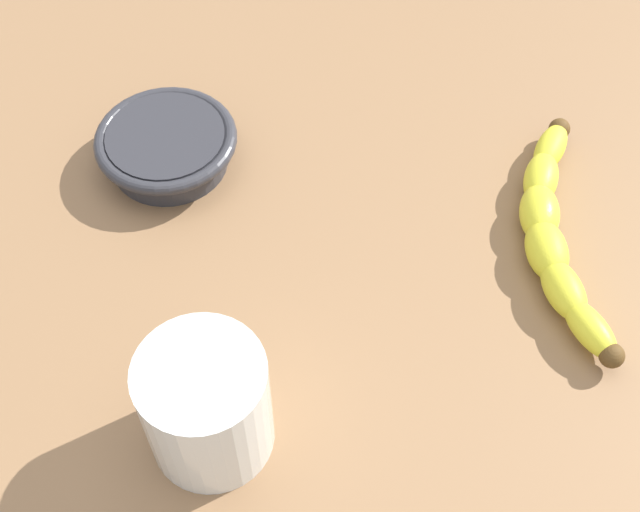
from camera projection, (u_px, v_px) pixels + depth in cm
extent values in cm
cube|color=olive|center=(396.00, 319.00, 68.54)|extent=(120.00, 120.00, 3.00)
ellipsoid|color=yellow|center=(550.00, 148.00, 75.04)|extent=(5.71, 5.86, 2.47)
ellipsoid|color=yellow|center=(541.00, 179.00, 72.98)|extent=(6.31, 5.69, 2.88)
ellipsoid|color=yellow|center=(539.00, 213.00, 70.80)|extent=(6.57, 5.42, 3.28)
ellipsoid|color=yellow|center=(547.00, 250.00, 68.59)|extent=(6.36, 4.62, 3.28)
ellipsoid|color=yellow|center=(564.00, 289.00, 66.41)|extent=(5.90, 3.26, 2.88)
ellipsoid|color=yellow|center=(590.00, 329.00, 64.36)|extent=(5.96, 3.13, 2.47)
sphere|color=#513819|center=(559.00, 129.00, 76.38)|extent=(1.92, 1.92, 1.92)
sphere|color=#513819|center=(612.00, 356.00, 63.03)|extent=(1.92, 1.92, 1.92)
cylinder|color=silver|center=(207.00, 406.00, 57.22)|extent=(8.72, 8.72, 9.61)
cylinder|color=#F3B76D|center=(207.00, 409.00, 57.69)|extent=(8.22, 8.22, 7.95)
cylinder|color=#2D2D33|center=(168.00, 149.00, 74.82)|extent=(10.28, 10.28, 3.56)
torus|color=#2D2D33|center=(166.00, 139.00, 73.86)|extent=(12.37, 12.37, 1.20)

